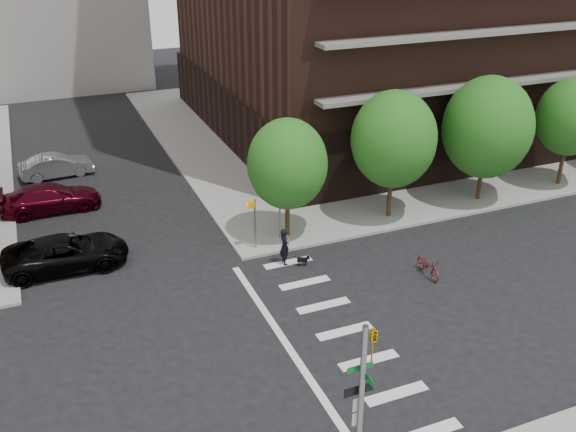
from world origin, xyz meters
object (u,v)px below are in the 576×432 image
Objects in this scene: traffic_signal at (360,431)px; scooter at (428,266)px; parked_car_maroon at (50,198)px; dog_walker at (284,246)px; parked_car_black at (66,253)px; parked_car_silver at (56,166)px.

traffic_signal reaches higher than scooter.
scooter is (15.62, -14.03, -0.30)m from parked_car_maroon.
dog_walker is at bearing -137.61° from parked_car_maroon.
dog_walker is at bearing -108.95° from parked_car_black.
parked_car_maroon is at bearing 139.98° from scooter.
parked_car_silver is (0.49, 12.17, -0.06)m from parked_car_black.
parked_car_silver is (0.72, 5.23, -0.06)m from parked_car_maroon.
traffic_signal is 14.00m from dog_walker.
dog_walker is (9.15, -15.74, 0.20)m from parked_car_silver.
traffic_signal is at bearing 166.10° from dog_walker.
scooter is at bearing 47.80° from traffic_signal.
traffic_signal reaches higher than dog_walker.
parked_car_maroon is 21.00m from scooter.
scooter is 0.99× the size of dog_walker.
dog_walker is (9.87, -10.50, 0.14)m from parked_car_maroon.
parked_car_maroon is at bearing 167.16° from parked_car_silver.
parked_car_silver reaches higher than scooter.
parked_car_black reaches higher than parked_car_silver.
scooter is at bearing -113.42° from parked_car_black.
dog_walker reaches higher than parked_car_silver.
traffic_signal is 24.96m from parked_car_maroon.
parked_car_maroon is (-0.23, 6.94, -0.01)m from parked_car_black.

